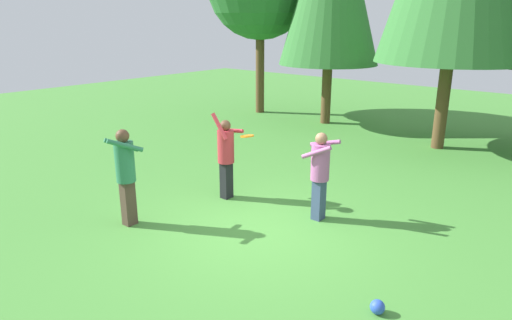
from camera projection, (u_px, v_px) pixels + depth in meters
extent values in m
plane|color=#478C38|center=(260.00, 231.00, 8.05)|extent=(40.00, 40.00, 0.00)
cube|color=black|center=(226.00, 180.00, 9.44)|extent=(0.19, 0.22, 0.78)
cylinder|color=#B72D38|center=(226.00, 146.00, 9.22)|extent=(0.34, 0.34, 0.68)
sphere|color=brown|center=(225.00, 125.00, 9.09)|extent=(0.22, 0.22, 0.22)
cylinder|color=#B72D38|center=(231.00, 131.00, 9.30)|extent=(0.59, 0.16, 0.12)
cylinder|color=#B72D38|center=(219.00, 126.00, 8.93)|extent=(0.38, 0.13, 0.53)
cube|color=#38476B|center=(319.00, 199.00, 8.42)|extent=(0.19, 0.22, 0.78)
cylinder|color=#A85693|center=(320.00, 162.00, 8.20)|extent=(0.34, 0.34, 0.68)
sphere|color=#8C6647|center=(321.00, 139.00, 8.07)|extent=(0.22, 0.22, 0.22)
cylinder|color=#A85693|center=(316.00, 152.00, 7.97)|extent=(0.56, 0.17, 0.31)
cylinder|color=#A85693|center=(325.00, 143.00, 8.27)|extent=(0.58, 0.17, 0.21)
cube|color=#4C382D|center=(128.00, 203.00, 8.19)|extent=(0.19, 0.22, 0.83)
cylinder|color=#2D7551|center=(125.00, 162.00, 7.96)|extent=(0.34, 0.34, 0.72)
sphere|color=brown|center=(122.00, 136.00, 7.82)|extent=(0.24, 0.24, 0.24)
cylinder|color=#2D7551|center=(122.00, 145.00, 8.06)|extent=(0.32, 0.58, 0.32)
cylinder|color=#2D7551|center=(125.00, 146.00, 7.69)|extent=(0.32, 0.58, 0.30)
cylinder|color=orange|center=(247.00, 136.00, 8.87)|extent=(0.33, 0.33, 0.06)
sphere|color=blue|center=(377.00, 307.00, 5.76)|extent=(0.19, 0.19, 0.19)
cylinder|color=brown|center=(260.00, 67.00, 17.85)|extent=(0.34, 0.34, 3.62)
cylinder|color=brown|center=(327.00, 70.00, 15.90)|extent=(0.34, 0.34, 3.80)
cylinder|color=brown|center=(446.00, 70.00, 12.61)|extent=(0.35, 0.35, 4.46)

